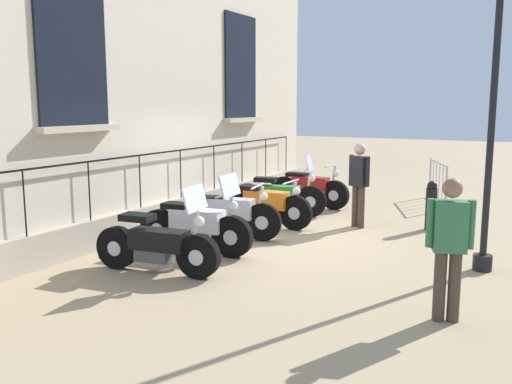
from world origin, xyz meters
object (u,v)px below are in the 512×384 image
at_px(lamppost, 493,108).
at_px(crowd_barrier, 438,181).
at_px(bollard, 431,205).
at_px(pedestrian_walking, 359,180).
at_px(pedestrian_standing, 449,242).
at_px(motorcycle_red, 309,189).
at_px(motorcycle_orange, 265,205).
at_px(motorcycle_green, 279,196).
at_px(motorcycle_white, 196,226).
at_px(motorcycle_silver, 229,215).
at_px(motorcycle_black, 158,245).

relative_size(lamppost, crowd_barrier, 2.59).
distance_m(bollard, pedestrian_walking, 1.50).
bearing_deg(pedestrian_standing, motorcycle_red, 125.46).
relative_size(motorcycle_orange, motorcycle_green, 0.99).
relative_size(motorcycle_white, crowd_barrier, 1.19).
height_order(motorcycle_white, motorcycle_red, motorcycle_white).
relative_size(lamppost, bollard, 4.62).
bearing_deg(crowd_barrier, motorcycle_silver, -116.09).
bearing_deg(lamppost, motorcycle_black, -150.19).
bearing_deg(crowd_barrier, pedestrian_walking, -104.38).
relative_size(motorcycle_green, lamppost, 0.47).
distance_m(motorcycle_red, crowd_barrier, 3.30).
xyz_separation_m(motorcycle_green, motorcycle_red, (0.17, 1.27, -0.01)).
distance_m(motorcycle_orange, motorcycle_green, 1.17).
bearing_deg(pedestrian_standing, pedestrian_walking, 119.60).
bearing_deg(motorcycle_black, motorcycle_white, 96.55).
distance_m(motorcycle_black, pedestrian_standing, 4.09).
distance_m(motorcycle_green, lamppost, 5.39).
bearing_deg(crowd_barrier, motorcycle_red, -143.52).
distance_m(motorcycle_white, motorcycle_green, 3.48).
bearing_deg(pedestrian_standing, motorcycle_silver, 152.31).
xyz_separation_m(motorcycle_black, motorcycle_green, (-0.26, 4.67, 0.02)).
relative_size(motorcycle_black, pedestrian_walking, 1.19).
bearing_deg(lamppost, motorcycle_green, 153.21).
distance_m(pedestrian_standing, pedestrian_walking, 4.87).
bearing_deg(pedestrian_walking, motorcycle_orange, -153.95).
bearing_deg(motorcycle_silver, motorcycle_white, -88.58).
distance_m(lamppost, bollard, 3.33).
bearing_deg(bollard, motorcycle_silver, -141.60).
bearing_deg(motorcycle_red, motorcycle_silver, -91.21).
xyz_separation_m(motorcycle_red, lamppost, (4.30, -3.53, 1.97)).
bearing_deg(pedestrian_standing, lamppost, 86.20).
height_order(motorcycle_orange, crowd_barrier, crowd_barrier).
distance_m(motorcycle_red, pedestrian_standing, 7.17).
relative_size(motorcycle_orange, pedestrian_standing, 1.25).
bearing_deg(motorcycle_black, bollard, 58.26).
xyz_separation_m(motorcycle_orange, motorcycle_red, (-0.04, 2.42, -0.00)).
bearing_deg(motorcycle_red, bollard, -19.80).
bearing_deg(motorcycle_black, pedestrian_standing, 1.64).
height_order(motorcycle_black, motorcycle_silver, motorcycle_black).
bearing_deg(motorcycle_black, pedestrian_walking, 69.22).
bearing_deg(motorcycle_red, pedestrian_walking, -42.35).
bearing_deg(motorcycle_red, motorcycle_orange, -88.98).
bearing_deg(bollard, motorcycle_red, 160.20).
bearing_deg(motorcycle_black, motorcycle_green, 93.23).
bearing_deg(motorcycle_orange, motorcycle_white, -92.24).
height_order(motorcycle_black, pedestrian_standing, pedestrian_standing).
relative_size(pedestrian_standing, pedestrian_walking, 0.98).
distance_m(motorcycle_green, pedestrian_walking, 2.01).
distance_m(motorcycle_white, motorcycle_red, 4.75).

